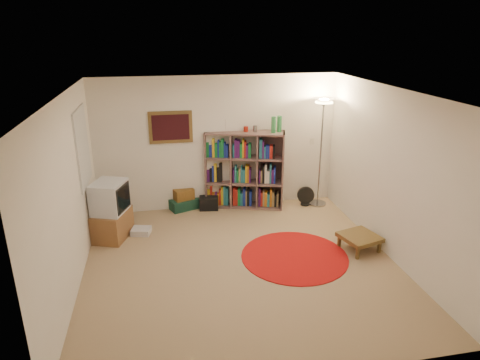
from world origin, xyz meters
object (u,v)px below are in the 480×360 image
(floor_lamp, at_px, (323,118))
(side_table, at_px, (360,238))
(tv_stand, at_px, (111,211))
(bookshelf, at_px, (243,171))
(suitcase, at_px, (185,203))
(floor_fan, at_px, (306,196))

(floor_lamp, bearing_deg, side_table, -90.61)
(tv_stand, height_order, side_table, tv_stand)
(bookshelf, distance_m, side_table, 2.58)
(suitcase, bearing_deg, bookshelf, -26.47)
(side_table, bearing_deg, tv_stand, 162.96)
(floor_lamp, bearing_deg, floor_fan, 179.53)
(bookshelf, height_order, tv_stand, bookshelf)
(floor_lamp, distance_m, side_table, 2.40)
(bookshelf, xyz_separation_m, tv_stand, (-2.38, -0.92, -0.25))
(floor_lamp, height_order, side_table, floor_lamp)
(side_table, bearing_deg, floor_lamp, 89.39)
(floor_fan, relative_size, side_table, 0.57)
(floor_lamp, relative_size, suitcase, 2.92)
(floor_lamp, relative_size, tv_stand, 2.13)
(floor_lamp, distance_m, tv_stand, 4.08)
(floor_lamp, xyz_separation_m, tv_stand, (-3.82, -0.69, -1.26))
(floor_fan, bearing_deg, tv_stand, -157.84)
(tv_stand, bearing_deg, floor_fan, 30.78)
(bookshelf, xyz_separation_m, side_table, (1.42, -2.09, -0.51))
(bookshelf, height_order, floor_fan, bookshelf)
(floor_lamp, xyz_separation_m, suitcase, (-2.57, 0.34, -1.63))
(tv_stand, bearing_deg, side_table, 2.82)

